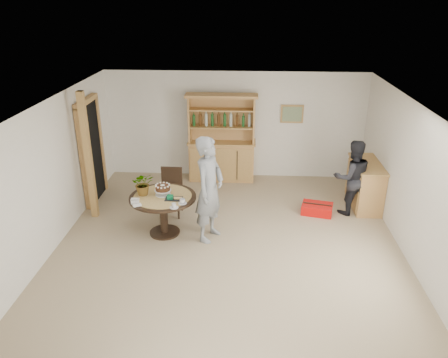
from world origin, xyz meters
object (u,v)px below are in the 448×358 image
teen_boy (209,189)px  adult_person (352,178)px  dining_table (163,204)px  dining_chair (171,188)px  red_suitcase (317,209)px  sideboard (365,184)px  hutch (222,151)px

teen_boy → adult_person: bearing=-44.8°
dining_table → dining_chair: bearing=89.9°
dining_chair → red_suitcase: dining_chair is taller
dining_table → teen_boy: bearing=-6.7°
teen_boy → dining_chair: bearing=64.8°
adult_person → red_suitcase: size_ratio=2.27×
dining_table → adult_person: size_ratio=0.78×
dining_chair → red_suitcase: 2.96m
sideboard → dining_table: size_ratio=1.05×
hutch → dining_chair: size_ratio=2.16×
adult_person → red_suitcase: 0.92m
dining_chair → adult_person: 3.57m
red_suitcase → hutch: bearing=153.5°
sideboard → red_suitcase: 1.16m
dining_chair → hutch: bearing=65.2°
teen_boy → adult_person: teen_boy is taller
hutch → teen_boy: 2.75m
hutch → sideboard: size_ratio=1.62×
hutch → red_suitcase: (2.03, -1.68, -0.59)m
hutch → sideboard: bearing=-22.2°
hutch → dining_table: hutch is taller
teen_boy → red_suitcase: bearing=-40.6°
dining_table → adult_person: (3.56, 1.04, 0.16)m
dining_chair → red_suitcase: bearing=3.9°
hutch → adult_person: 3.11m
adult_person → teen_boy: bearing=12.7°
dining_table → red_suitcase: bearing=18.1°
hutch → dining_chair: 2.02m
hutch → teen_boy: size_ratio=1.07×
teen_boy → adult_person: 2.94m
sideboard → adult_person: bearing=-136.5°
hutch → adult_person: (2.66, -1.60, 0.08)m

